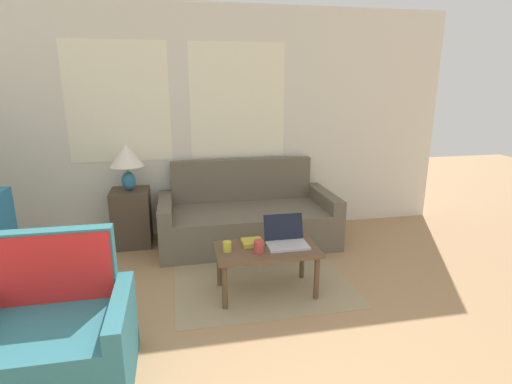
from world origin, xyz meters
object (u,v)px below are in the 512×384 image
(cup_navy, at_px, (259,247))
(table_lamp, at_px, (127,159))
(laptop, at_px, (286,238))
(cup_yellow, at_px, (227,246))
(book_red, at_px, (252,242))
(armchair, at_px, (54,342))
(coffee_table, at_px, (266,254))
(couch, at_px, (247,219))

(cup_navy, bearing_deg, table_lamp, 128.67)
(laptop, height_order, cup_yellow, laptop)
(cup_navy, distance_m, book_red, 0.19)
(table_lamp, distance_m, cup_yellow, 1.69)
(table_lamp, bearing_deg, cup_navy, -51.33)
(cup_yellow, bearing_deg, table_lamp, 123.51)
(armchair, xyz_separation_m, coffee_table, (1.47, 0.80, 0.09))
(coffee_table, relative_size, cup_yellow, 10.24)
(laptop, bearing_deg, table_lamp, 137.29)
(cup_yellow, bearing_deg, cup_navy, -17.72)
(couch, xyz_separation_m, table_lamp, (-1.27, 0.15, 0.72))
(couch, distance_m, coffee_table, 1.19)
(coffee_table, bearing_deg, cup_yellow, -179.69)
(cup_yellow, bearing_deg, coffee_table, 0.31)
(couch, relative_size, book_red, 10.82)
(table_lamp, distance_m, laptop, 1.98)
(couch, distance_m, cup_yellow, 1.26)
(coffee_table, bearing_deg, cup_navy, -135.95)
(table_lamp, distance_m, cup_navy, 1.89)
(cup_yellow, distance_m, book_red, 0.25)
(armchair, bearing_deg, cup_navy, 27.32)
(armchair, relative_size, cup_yellow, 10.60)
(couch, distance_m, cup_navy, 1.29)
(cup_navy, xyz_separation_m, book_red, (-0.02, 0.18, -0.04))
(coffee_table, height_order, cup_navy, cup_navy)
(coffee_table, bearing_deg, table_lamp, 132.35)
(couch, height_order, coffee_table, couch)
(book_red, bearing_deg, couch, 82.24)
(couch, height_order, armchair, couch)
(table_lamp, xyz_separation_m, cup_yellow, (0.89, -1.34, -0.52))
(armchair, distance_m, cup_navy, 1.57)
(table_lamp, distance_m, coffee_table, 1.92)
(couch, bearing_deg, cup_yellow, -107.65)
(coffee_table, xyz_separation_m, laptop, (0.18, 0.05, 0.11))
(armchair, height_order, laptop, armchair)
(coffee_table, relative_size, laptop, 2.50)
(armchair, bearing_deg, couch, 52.64)
(couch, height_order, book_red, couch)
(coffee_table, distance_m, cup_navy, 0.16)
(couch, height_order, cup_yellow, couch)
(armchair, xyz_separation_m, table_lamp, (0.25, 2.14, 0.71))
(coffee_table, relative_size, book_red, 4.85)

